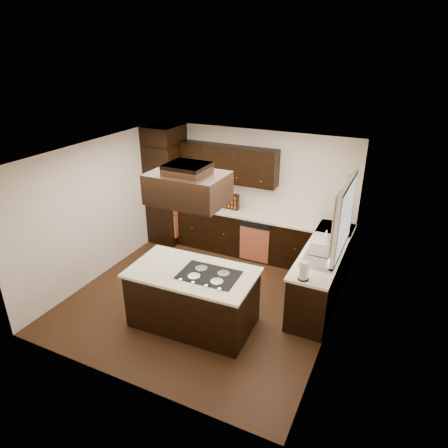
{
  "coord_description": "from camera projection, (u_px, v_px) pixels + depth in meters",
  "views": [
    {
      "loc": [
        2.79,
        -5.03,
        3.95
      ],
      "look_at": [
        0.1,
        0.6,
        1.15
      ],
      "focal_mm": 32.0,
      "sensor_mm": 36.0,
      "label": 1
    }
  ],
  "objects": [
    {
      "name": "upper_cabinets",
      "position": [
        229.0,
        164.0,
        7.87
      ],
      "size": [
        2.0,
        0.34,
        0.72
      ],
      "primitive_type": "cube",
      "color": "black",
      "rests_on": "wall_back"
    },
    {
      "name": "dishwasher_front",
      "position": [
        254.0,
        244.0,
        7.8
      ],
      "size": [
        0.6,
        0.05,
        0.72
      ],
      "primitive_type": "cube",
      "color": "#CE6642",
      "rests_on": "floor"
    },
    {
      "name": "blender_base",
      "position": [
        210.0,
        204.0,
        8.19
      ],
      "size": [
        0.15,
        0.15,
        0.1
      ],
      "primitive_type": "cylinder",
      "color": "silver",
      "rests_on": "countertop_back"
    },
    {
      "name": "wall_front",
      "position": [
        115.0,
        301.0,
        4.6
      ],
      "size": [
        4.2,
        0.02,
        2.5
      ],
      "primitive_type": "cube",
      "color": "white",
      "rests_on": "ground"
    },
    {
      "name": "oven_column",
      "position": [
        167.0,
        193.0,
        8.52
      ],
      "size": [
        0.65,
        0.75,
        2.12
      ],
      "primitive_type": "cube",
      "color": "black",
      "rests_on": "floor"
    },
    {
      "name": "wall_back",
      "position": [
        252.0,
        191.0,
        8.08
      ],
      "size": [
        4.2,
        0.02,
        2.5
      ],
      "primitive_type": "cube",
      "color": "white",
      "rests_on": "ground"
    },
    {
      "name": "ceiling",
      "position": [
        200.0,
        153.0,
        5.83
      ],
      "size": [
        4.2,
        4.2,
        0.02
      ],
      "primitive_type": "cube",
      "color": "white",
      "rests_on": "ground"
    },
    {
      "name": "wall_right",
      "position": [
        336.0,
        259.0,
        5.51
      ],
      "size": [
        0.02,
        4.2,
        2.5
      ],
      "primitive_type": "cube",
      "color": "white",
      "rests_on": "ground"
    },
    {
      "name": "floor",
      "position": [
        204.0,
        297.0,
        6.86
      ],
      "size": [
        4.2,
        4.2,
        0.02
      ],
      "primitive_type": "cube",
      "color": "#4F3019",
      "rests_on": "ground"
    },
    {
      "name": "mixing_bowl",
      "position": [
        200.0,
        202.0,
        8.34
      ],
      "size": [
        0.35,
        0.35,
        0.07
      ],
      "primitive_type": "imported",
      "rotation": [
        0.0,
        0.0,
        0.41
      ],
      "color": "silver",
      "rests_on": "countertop_back"
    },
    {
      "name": "countertop_right",
      "position": [
        325.0,
        249.0,
        6.52
      ],
      "size": [
        0.63,
        2.4,
        0.04
      ],
      "primitive_type": "cube",
      "color": "white",
      "rests_on": "base_cabinets_right"
    },
    {
      "name": "cooktop",
      "position": [
        209.0,
        275.0,
        5.75
      ],
      "size": [
        0.87,
        0.6,
        0.01
      ],
      "primitive_type": "cube",
      "rotation": [
        0.0,
        0.0,
        0.04
      ],
      "color": "black",
      "rests_on": "island_top"
    },
    {
      "name": "blender_pitcher",
      "position": [
        210.0,
        196.0,
        8.12
      ],
      "size": [
        0.13,
        0.13,
        0.26
      ],
      "primitive_type": "cone",
      "color": "silver",
      "rests_on": "blender_base"
    },
    {
      "name": "wall_left",
      "position": [
        99.0,
        210.0,
        7.17
      ],
      "size": [
        0.02,
        4.2,
        2.5
      ],
      "primitive_type": "cube",
      "color": "white",
      "rests_on": "ground"
    },
    {
      "name": "hood_duct",
      "position": [
        187.0,
        169.0,
        5.36
      ],
      "size": [
        0.55,
        0.5,
        0.13
      ],
      "primitive_type": "cube",
      "color": "black",
      "rests_on": "ceiling"
    },
    {
      "name": "range_hood",
      "position": [
        188.0,
        188.0,
        5.48
      ],
      "size": [
        1.05,
        0.72,
        0.42
      ],
      "primitive_type": "cube",
      "color": "black",
      "rests_on": "ceiling"
    },
    {
      "name": "paper_towel",
      "position": [
        304.0,
        271.0,
        5.59
      ],
      "size": [
        0.15,
        0.15,
        0.29
      ],
      "primitive_type": "cylinder",
      "rotation": [
        0.0,
        0.0,
        -0.14
      ],
      "color": "silver",
      "rests_on": "countertop_right"
    },
    {
      "name": "sink_rim",
      "position": [
        321.0,
        258.0,
        6.22
      ],
      "size": [
        0.52,
        0.84,
        0.01
      ],
      "primitive_type": "cube",
      "color": "silver",
      "rests_on": "countertop_right"
    },
    {
      "name": "island_top",
      "position": [
        192.0,
        272.0,
        5.86
      ],
      "size": [
        1.91,
        1.12,
        0.04
      ],
      "primitive_type": "cube",
      "rotation": [
        0.0,
        0.0,
        0.04
      ],
      "color": "white",
      "rests_on": "island"
    },
    {
      "name": "countertop_back",
      "position": [
        247.0,
        213.0,
        7.94
      ],
      "size": [
        2.93,
        0.63,
        0.04
      ],
      "primitive_type": "cube",
      "color": "white",
      "rests_on": "base_cabinets_back"
    },
    {
      "name": "island",
      "position": [
        193.0,
        299.0,
        6.05
      ],
      "size": [
        1.84,
        1.05,
        0.88
      ],
      "primitive_type": "cube",
      "rotation": [
        0.0,
        0.0,
        0.04
      ],
      "color": "black",
      "rests_on": "floor"
    },
    {
      "name": "wall_oven_face",
      "position": [
        181.0,
        193.0,
        8.36
      ],
      "size": [
        0.05,
        0.62,
        0.78
      ],
      "primitive_type": "cube",
      "color": "#CE6642",
      "rests_on": "oven_column"
    },
    {
      "name": "window_frame",
      "position": [
        344.0,
        218.0,
        5.82
      ],
      "size": [
        0.06,
        1.32,
        1.12
      ],
      "primitive_type": "cube",
      "color": "silver",
      "rests_on": "wall_right"
    },
    {
      "name": "window_pane",
      "position": [
        346.0,
        218.0,
        5.81
      ],
      "size": [
        0.0,
        1.2,
        1.0
      ],
      "primitive_type": "cube",
      "color": "white",
      "rests_on": "wall_right"
    },
    {
      "name": "spice_rack",
      "position": [
        230.0,
        201.0,
        8.03
      ],
      "size": [
        0.39,
        0.11,
        0.32
      ],
      "primitive_type": "cube",
      "rotation": [
        0.0,
        0.0,
        -0.04
      ],
      "color": "black",
      "rests_on": "countertop_back"
    },
    {
      "name": "soap_bottle",
      "position": [
        326.0,
        236.0,
        6.69
      ],
      "size": [
        0.12,
        0.12,
        0.21
      ],
      "primitive_type": "imported",
      "rotation": [
        0.0,
        0.0,
        -0.3
      ],
      "color": "silver",
      "rests_on": "countertop_right"
    },
    {
      "name": "base_cabinets_back",
      "position": [
        246.0,
        233.0,
        8.14
      ],
      "size": [
        2.93,
        0.6,
        0.88
      ],
      "primitive_type": "cube",
      "color": "black",
      "rests_on": "floor"
    },
    {
      "name": "base_cabinets_right",
      "position": [
        323.0,
        274.0,
        6.71
      ],
      "size": [
        0.6,
        2.4,
        0.88
      ],
      "primitive_type": "cube",
      "color": "black",
      "rests_on": "floor"
    },
    {
      "name": "curtain_right",
      "position": [
        346.0,
        205.0,
        6.17
      ],
      "size": [
        0.02,
        0.34,
        0.9
      ],
      "primitive_type": "cube",
      "color": "beige",
      "rests_on": "wall_right"
    },
    {
      "name": "curtain_left",
      "position": [
        335.0,
        225.0,
        5.47
      ],
      "size": [
        0.02,
        0.34,
        0.9
      ],
      "primitive_type": "cube",
      "color": "beige",
      "rests_on": "wall_right"
    }
  ]
}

